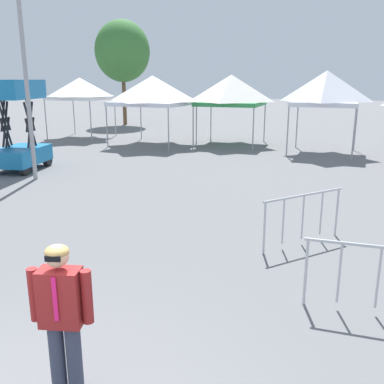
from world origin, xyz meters
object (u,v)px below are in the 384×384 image
Objects in this scene: canopy_tent_behind_left at (153,90)px; canopy_tent_behind_right at (326,88)px; scissor_lift at (19,142)px; crowd_barrier_mid_lot at (380,267)px; person_foreground at (62,314)px; crowd_barrier_by_lift at (303,209)px; tree_behind_tents_center at (122,51)px; canopy_tent_right_of_center at (80,89)px; canopy_tent_far_right at (231,90)px; light_pole_near_lift at (23,46)px.

canopy_tent_behind_left is 1.02× the size of canopy_tent_behind_right.
scissor_lift reaches higher than crowd_barrier_mid_lot.
canopy_tent_behind_left reaches higher than person_foreground.
scissor_lift is at bearing 151.44° from crowd_barrier_mid_lot.
scissor_lift reaches higher than crowd_barrier_by_lift.
crowd_barrier_by_lift is (8.69, -11.51, -1.98)m from canopy_tent_behind_left.
person_foreground is at bearing -62.68° from tree_behind_tents_center.
crowd_barrier_by_lift is (0.36, -11.73, -2.14)m from canopy_tent_behind_right.
canopy_tent_far_right reaches higher than canopy_tent_right_of_center.
canopy_tent_far_right is 14.16m from crowd_barrier_by_lift.
scissor_lift is 0.44× the size of light_pole_near_lift.
canopy_tent_far_right is at bearing 99.87° from person_foreground.
light_pole_near_lift reaches higher than canopy_tent_right_of_center.
crowd_barrier_mid_lot and crowd_barrier_by_lift have the same top height.
crowd_barrier_by_lift is (-1.30, 2.46, 0.00)m from crowd_barrier_mid_lot.
person_foreground is 0.24× the size of light_pole_near_lift.
canopy_tent_right_of_center is at bearing 123.39° from person_foreground.
tree_behind_tents_center is at bearing 126.86° from crowd_barrier_by_lift.
canopy_tent_behind_right is at bearing 1.51° from canopy_tent_behind_left.
tree_behind_tents_center is (-1.20, 7.28, 2.42)m from canopy_tent_right_of_center.
canopy_tent_right_of_center is at bearing 109.59° from scissor_lift.
light_pole_near_lift reaches higher than scissor_lift.
tree_behind_tents_center is (-14.53, 8.13, 2.28)m from canopy_tent_behind_right.
canopy_tent_far_right reaches higher than crowd_barrier_mid_lot.
tree_behind_tents_center is at bearing 145.44° from canopy_tent_far_right.
light_pole_near_lift is 4.58× the size of crowd_barrier_by_lift.
canopy_tent_far_right is 1.67× the size of crowd_barrier_mid_lot.
canopy_tent_behind_right is 12.98m from scissor_lift.
crowd_barrier_mid_lot is 2.78m from crowd_barrier_by_lift.
crowd_barrier_by_lift is (13.69, -12.58, -2.00)m from canopy_tent_right_of_center.
canopy_tent_behind_right is 16.81m from tree_behind_tents_center.
person_foreground is at bearing -67.94° from canopy_tent_behind_left.
tree_behind_tents_center is at bearing 150.76° from canopy_tent_behind_right.
scissor_lift reaches higher than person_foreground.
light_pole_near_lift is (1.51, -1.09, 3.27)m from scissor_lift.
light_pole_near_lift is 1.03× the size of tree_behind_tents_center.
canopy_tent_far_right is 1.97× the size of person_foreground.
crowd_barrier_mid_lot is (10.46, -5.42, -3.56)m from light_pole_near_lift.
canopy_tent_far_right is at bearing 111.10° from crowd_barrier_by_lift.
canopy_tent_behind_left is 3.97m from canopy_tent_far_right.
canopy_tent_far_right is 2.13× the size of crowd_barrier_by_lift.
canopy_tent_far_right is at bearing 58.09° from scissor_lift.
canopy_tent_right_of_center is 1.88× the size of person_foreground.
canopy_tent_right_of_center is 8.66m from canopy_tent_far_right.
canopy_tent_behind_left reaches higher than scissor_lift.
tree_behind_tents_center is (-4.23, 15.80, 4.13)m from scissor_lift.
canopy_tent_behind_left is at bearing 75.17° from scissor_lift.
person_foreground is 5.73m from crowd_barrier_by_lift.
scissor_lift is at bearing -121.91° from canopy_tent_far_right.
crowd_barrier_by_lift is at bearing -42.56° from canopy_tent_right_of_center.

